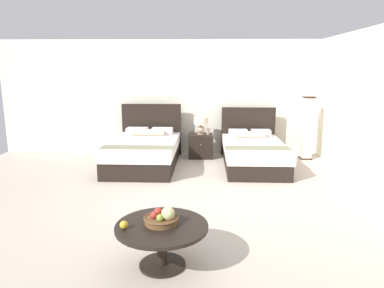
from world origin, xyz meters
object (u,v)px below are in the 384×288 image
object	(u,v)px
nightstand	(201,146)
coffee_table	(162,234)
table_lamp	(201,123)
fruit_bowl	(162,218)
vase	(208,132)
loose_apple	(124,225)
floor_lamp_corner	(307,128)
bed_near_corner	(253,152)
bed_near_window	(145,151)

from	to	relation	value
nightstand	coffee_table	world-z (taller)	nightstand
table_lamp	fruit_bowl	bearing A→B (deg)	-95.23
vase	loose_apple	distance (m)	4.75
vase	table_lamp	bearing A→B (deg)	160.00
vase	floor_lamp_corner	size ratio (longest dim) A/B	0.10
bed_near_corner	coffee_table	bearing A→B (deg)	-111.28
bed_near_corner	loose_apple	world-z (taller)	bed_near_corner
vase	fruit_bowl	world-z (taller)	vase
bed_near_corner	table_lamp	world-z (taller)	bed_near_corner
bed_near_window	table_lamp	bearing A→B (deg)	32.73
bed_near_window	bed_near_corner	size ratio (longest dim) A/B	1.02
fruit_bowl	bed_near_window	bearing A→B (deg)	101.22
bed_near_corner	table_lamp	distance (m)	1.41
nightstand	vase	distance (m)	0.38
bed_near_corner	floor_lamp_corner	world-z (taller)	floor_lamp_corner
nightstand	fruit_bowl	xyz separation A→B (m)	(-0.42, -4.57, 0.24)
coffee_table	bed_near_corner	bearing A→B (deg)	68.72
loose_apple	nightstand	bearing A→B (deg)	80.57
bed_near_corner	table_lamp	xyz separation A→B (m)	(-1.08, 0.76, 0.50)
nightstand	vase	bearing A→B (deg)	-13.63
bed_near_window	nightstand	size ratio (longest dim) A/B	4.08
coffee_table	fruit_bowl	size ratio (longest dim) A/B	2.61
loose_apple	bed_near_window	bearing A→B (deg)	95.76
table_lamp	floor_lamp_corner	xyz separation A→B (m)	(2.37, -0.12, -0.09)
vase	floor_lamp_corner	distance (m)	2.21
table_lamp	fruit_bowl	distance (m)	4.61
fruit_bowl	table_lamp	bearing A→B (deg)	84.77
bed_near_corner	fruit_bowl	size ratio (longest dim) A/B	6.19
vase	fruit_bowl	distance (m)	4.57
fruit_bowl	floor_lamp_corner	world-z (taller)	floor_lamp_corner
floor_lamp_corner	table_lamp	bearing A→B (deg)	177.06
bed_near_window	fruit_bowl	size ratio (longest dim) A/B	6.31
vase	fruit_bowl	bearing A→B (deg)	-97.35
vase	floor_lamp_corner	bearing A→B (deg)	-1.60
vase	loose_apple	xyz separation A→B (m)	(-0.94, -4.66, -0.12)
bed_near_window	vase	world-z (taller)	bed_near_window
loose_apple	floor_lamp_corner	world-z (taller)	floor_lamp_corner
table_lamp	vase	world-z (taller)	table_lamp
nightstand	vase	xyz separation A→B (m)	(0.16, -0.04, 0.34)
table_lamp	floor_lamp_corner	size ratio (longest dim) A/B	0.28
nightstand	loose_apple	size ratio (longest dim) A/B	6.77
bed_near_window	nightstand	bearing A→B (deg)	32.04
table_lamp	loose_apple	distance (m)	4.79
bed_near_corner	table_lamp	bearing A→B (deg)	145.01
fruit_bowl	coffee_table	bearing A→B (deg)	-98.59
nightstand	coffee_table	distance (m)	4.62
bed_near_corner	nightstand	xyz separation A→B (m)	(-1.08, 0.74, -0.02)
table_lamp	vase	size ratio (longest dim) A/B	2.80
floor_lamp_corner	loose_apple	bearing A→B (deg)	-124.44
bed_near_window	floor_lamp_corner	world-z (taller)	floor_lamp_corner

